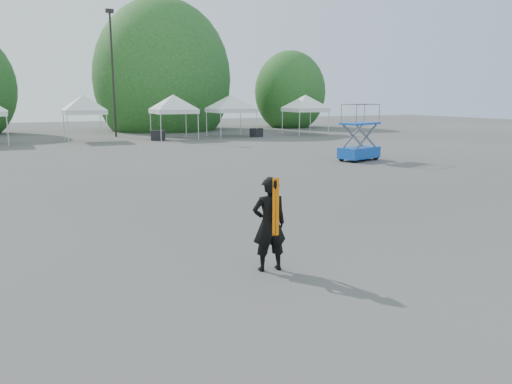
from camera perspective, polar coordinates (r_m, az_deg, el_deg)
name	(u,v)px	position (r m, az deg, el deg)	size (l,w,h in m)	color
ground	(268,249)	(10.65, 1.33, -6.52)	(120.00, 120.00, 0.00)	#474442
light_pole_east	(112,66)	(41.79, -16.09, 13.64)	(0.60, 0.25, 9.80)	black
tree_mid_e	(163,79)	(49.95, -10.62, 12.57)	(5.12, 5.12, 7.79)	#382314
tree_far_e	(290,92)	(53.20, 3.91, 11.30)	(3.84, 3.84, 5.84)	#382314
tent_e	(83,98)	(38.18, -19.14, 10.08)	(3.99, 3.99, 3.88)	silver
tent_f	(173,98)	(38.48, -9.44, 10.52)	(4.31, 4.31, 3.88)	silver
tent_g	(231,98)	(40.58, -2.88, 10.66)	(4.62, 4.62, 3.88)	silver
tent_h	(306,98)	(42.57, 5.68, 10.63)	(4.27, 4.27, 3.88)	silver
man	(269,224)	(9.16, 1.53, -3.67)	(0.70, 0.51, 1.76)	black
scissor_lift	(360,132)	(25.65, 11.78, 6.69)	(2.40, 1.65, 2.82)	#0E36B8
crate_mid	(158,135)	(37.69, -11.13, 6.38)	(0.96, 0.75, 0.75)	black
crate_east	(256,133)	(40.28, 0.04, 6.81)	(0.88, 0.69, 0.69)	black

